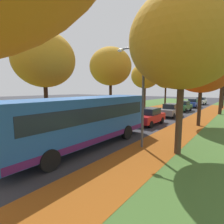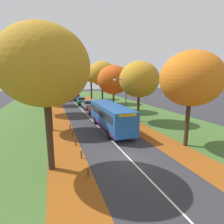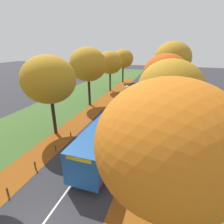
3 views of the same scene
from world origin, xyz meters
name	(u,v)px [view 3 (image 3 of 3)]	position (x,y,z in m)	size (l,w,h in m)	color
grass_verge_left	(73,103)	(-9.20, 20.00, 0.00)	(12.00, 90.00, 0.01)	#3D6028
leaf_litter_left	(81,120)	(-4.60, 14.00, 0.01)	(2.80, 60.00, 0.00)	#8C4714
grass_verge_right	(189,115)	(9.20, 20.00, 0.00)	(12.00, 90.00, 0.01)	#3D6028
leaf_litter_right	(152,129)	(4.60, 14.00, 0.01)	(2.80, 60.00, 0.00)	#8C4714
road_centre_line	(126,109)	(0.00, 20.00, 0.00)	(0.12, 80.00, 0.01)	silver
tree_left_near	(49,80)	(-5.65, 9.81, 6.04)	(5.41, 5.41, 8.49)	black
tree_left_mid	(88,65)	(-6.06, 19.95, 6.48)	(5.67, 5.67, 9.05)	black
tree_left_far	(110,63)	(-5.82, 29.89, 5.84)	(5.06, 5.06, 8.14)	#382619
tree_left_distant	(123,59)	(-5.52, 39.52, 5.95)	(5.09, 5.09, 8.25)	black
tree_right_nearest	(168,144)	(6.02, 0.77, 6.06)	(5.28, 5.28, 8.45)	#382619
tree_right_near	(170,89)	(6.03, 10.20, 5.89)	(5.44, 5.44, 8.35)	#422D1E
tree_right_mid	(165,74)	(5.40, 18.81, 5.74)	(5.82, 5.82, 8.37)	#382619
tree_right_far	(173,58)	(6.17, 28.91, 7.04)	(6.35, 6.35, 9.91)	#382619
tree_right_distant	(170,56)	(5.58, 38.30, 6.94)	(4.85, 4.85, 9.17)	black
bollard_second	(7,192)	(-3.51, 1.31, 0.31)	(0.12, 0.12, 0.63)	#4C3823
bollard_third	(35,165)	(-3.57, 4.02, 0.37)	(0.12, 0.12, 0.74)	#4C3823
bollard_fourth	(56,148)	(-3.54, 6.72, 0.30)	(0.12, 0.12, 0.60)	#4C3823
bollard_fifth	(71,135)	(-3.51, 9.43, 0.29)	(0.12, 0.12, 0.59)	#4C3823
streetlamp_right	(140,111)	(3.67, 9.97, 3.74)	(1.89, 0.28, 6.00)	#47474C
bus	(107,136)	(1.12, 8.03, 1.70)	(2.73, 10.42, 2.98)	#1E5199
car_red_lead	(130,113)	(1.41, 16.50, 0.81)	(1.81, 4.21, 1.62)	#B21919
car_grey_following	(138,99)	(1.33, 22.79, 0.81)	(1.93, 4.27, 1.62)	slate
car_green_third_in_line	(142,90)	(1.14, 29.35, 0.81)	(1.93, 4.27, 1.62)	#1E6038
car_blue_fourth_in_line	(146,83)	(1.07, 36.39, 0.81)	(1.84, 4.23, 1.62)	#233D9E
car_white_trailing	(150,78)	(1.02, 43.94, 0.81)	(1.86, 4.24, 1.62)	silver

